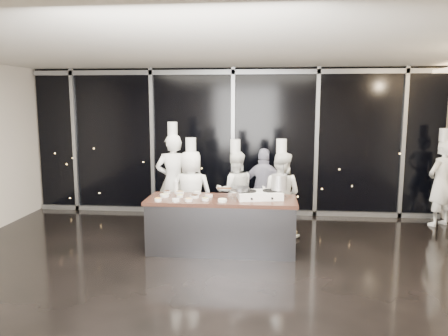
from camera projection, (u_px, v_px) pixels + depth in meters
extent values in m
plane|color=black|center=(215.00, 271.00, 6.43)|extent=(9.00, 9.00, 0.00)
cube|color=beige|center=(233.00, 142.00, 9.63)|extent=(9.00, 0.02, 3.20)
cube|color=beige|center=(151.00, 242.00, 2.74)|extent=(9.00, 0.02, 3.20)
cube|color=beige|center=(215.00, 48.00, 5.95)|extent=(9.00, 7.00, 0.02)
cube|color=black|center=(233.00, 142.00, 9.57)|extent=(8.90, 0.04, 3.18)
cube|color=gray|center=(233.00, 72.00, 9.30)|extent=(8.90, 0.08, 0.10)
cube|color=gray|center=(233.00, 211.00, 9.76)|extent=(8.90, 0.08, 0.10)
cube|color=gray|center=(74.00, 141.00, 9.86)|extent=(0.08, 0.08, 3.20)
cube|color=gray|center=(152.00, 141.00, 9.69)|extent=(0.08, 0.08, 3.20)
cube|color=gray|center=(233.00, 142.00, 9.52)|extent=(0.08, 0.08, 3.20)
cube|color=gray|center=(317.00, 143.00, 9.35)|extent=(0.08, 0.08, 3.20)
cube|color=gray|center=(403.00, 144.00, 9.18)|extent=(0.08, 0.08, 3.20)
cube|color=#37373C|center=(222.00, 226.00, 7.25)|extent=(2.40, 0.80, 0.84)
cube|color=#45271D|center=(221.00, 200.00, 7.18)|extent=(2.46, 0.86, 0.06)
cube|color=white|center=(259.00, 195.00, 7.15)|extent=(0.79, 0.57, 0.12)
cylinder|color=black|center=(249.00, 191.00, 7.12)|extent=(0.28, 0.28, 0.02)
cylinder|color=black|center=(270.00, 191.00, 7.16)|extent=(0.28, 0.28, 0.02)
cylinder|color=black|center=(252.00, 199.00, 6.91)|extent=(0.04, 0.03, 0.04)
cylinder|color=black|center=(272.00, 198.00, 6.94)|extent=(0.04, 0.03, 0.04)
cylinder|color=slate|center=(240.00, 189.00, 7.11)|extent=(0.36, 0.36, 0.05)
cube|color=#4C2B14|center=(224.00, 189.00, 7.09)|extent=(0.22, 0.07, 0.02)
cylinder|color=silver|center=(279.00, 182.00, 7.15)|extent=(0.30, 0.30, 0.25)
cylinder|color=silver|center=(158.00, 199.00, 6.99)|extent=(0.11, 0.11, 0.04)
cylinder|color=orange|center=(158.00, 198.00, 6.99)|extent=(0.09, 0.09, 0.01)
cylinder|color=silver|center=(165.00, 195.00, 7.29)|extent=(0.15, 0.15, 0.04)
cylinder|color=beige|center=(165.00, 194.00, 7.29)|extent=(0.12, 0.12, 0.01)
cylinder|color=silver|center=(167.00, 192.00, 7.57)|extent=(0.12, 0.12, 0.04)
cylinder|color=#351A10|center=(167.00, 191.00, 7.57)|extent=(0.10, 0.10, 0.01)
cylinder|color=silver|center=(176.00, 200.00, 6.94)|extent=(0.12, 0.12, 0.04)
cylinder|color=silver|center=(176.00, 199.00, 6.94)|extent=(0.10, 0.10, 0.01)
cylinder|color=silver|center=(180.00, 196.00, 7.24)|extent=(0.11, 0.11, 0.04)
cylinder|color=#BFBE5F|center=(180.00, 195.00, 7.24)|extent=(0.09, 0.09, 0.01)
cylinder|color=silver|center=(180.00, 193.00, 7.51)|extent=(0.16, 0.16, 0.04)
cylinder|color=olive|center=(180.00, 192.00, 7.51)|extent=(0.13, 0.13, 0.01)
cylinder|color=silver|center=(189.00, 200.00, 6.96)|extent=(0.13, 0.13, 0.04)
cylinder|color=#EBB261|center=(189.00, 199.00, 6.96)|extent=(0.10, 0.10, 0.01)
cylinder|color=silver|center=(195.00, 196.00, 7.22)|extent=(0.16, 0.16, 0.04)
cylinder|color=black|center=(194.00, 195.00, 7.21)|extent=(0.13, 0.13, 0.01)
cylinder|color=silver|center=(197.00, 193.00, 7.52)|extent=(0.13, 0.13, 0.04)
cylinder|color=beige|center=(197.00, 192.00, 7.52)|extent=(0.11, 0.11, 0.01)
cylinder|color=silver|center=(205.00, 199.00, 7.01)|extent=(0.11, 0.11, 0.04)
cylinder|color=#A5A042|center=(205.00, 198.00, 7.01)|extent=(0.09, 0.09, 0.01)
cylinder|color=silver|center=(209.00, 196.00, 7.26)|extent=(0.12, 0.12, 0.04)
cylinder|color=tan|center=(209.00, 195.00, 7.26)|extent=(0.10, 0.10, 0.01)
cylinder|color=silver|center=(222.00, 200.00, 6.93)|extent=(0.14, 0.14, 0.04)
cylinder|color=#F9FFCA|center=(222.00, 199.00, 6.93)|extent=(0.12, 0.12, 0.01)
cylinder|color=silver|center=(176.00, 187.00, 7.58)|extent=(0.08, 0.08, 0.21)
cone|color=silver|center=(176.00, 179.00, 7.56)|extent=(0.06, 0.06, 0.07)
imported|color=white|center=(173.00, 182.00, 8.51)|extent=(0.74, 0.54, 1.86)
cylinder|color=silver|center=(172.00, 129.00, 8.36)|extent=(0.22, 0.22, 0.26)
imported|color=white|center=(191.00, 193.00, 8.10)|extent=(0.79, 0.53, 1.60)
cylinder|color=silver|center=(191.00, 145.00, 7.97)|extent=(0.19, 0.19, 0.26)
imported|color=white|center=(235.00, 191.00, 8.40)|extent=(0.84, 0.70, 1.54)
cylinder|color=silver|center=(235.00, 146.00, 8.27)|extent=(0.22, 0.22, 0.26)
imported|color=#17163E|center=(264.00, 189.00, 8.49)|extent=(0.98, 0.54, 1.59)
imported|color=white|center=(281.00, 194.00, 7.99)|extent=(0.94, 0.85, 1.58)
cylinder|color=silver|center=(282.00, 146.00, 7.86)|extent=(0.25, 0.25, 0.26)
imported|color=white|center=(441.00, 183.00, 8.70)|extent=(0.75, 0.70, 1.73)
cylinder|color=silver|center=(444.00, 135.00, 8.55)|extent=(0.26, 0.26, 0.26)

